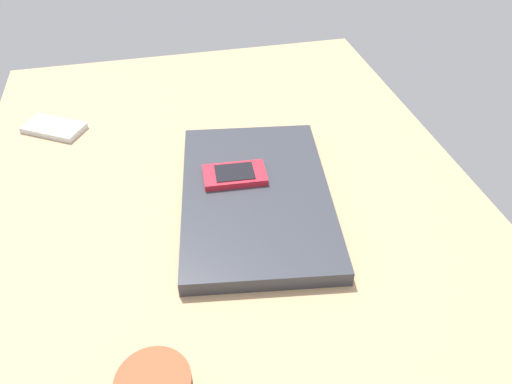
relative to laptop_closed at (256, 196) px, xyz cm
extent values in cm
cube|color=tan|center=(-3.81, 4.05, -2.69)|extent=(120.00, 80.00, 3.00)
cube|color=#33353D|center=(0.00, 0.00, 0.00)|extent=(38.25, 27.39, 2.38)
cube|color=red|center=(3.78, 2.58, 1.71)|extent=(6.26, 10.14, 1.04)
cube|color=black|center=(3.78, 2.58, 2.30)|extent=(4.78, 6.34, 0.14)
cube|color=silver|center=(28.30, 32.36, -0.64)|extent=(10.65, 12.38, 1.09)
cube|color=white|center=(28.30, 32.36, -0.03)|extent=(7.39, 8.16, 0.14)
camera|label=1|loc=(-56.87, 13.02, 49.99)|focal=34.82mm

